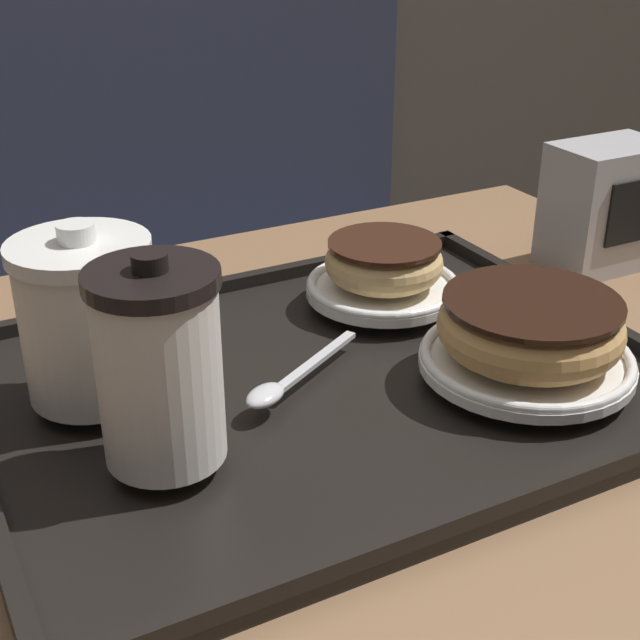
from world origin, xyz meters
The scene contains 11 objects.
booth_bench centered at (-0.13, 0.87, 0.32)m, with size 1.57×0.44×1.00m.
cafe_table centered at (0.00, 0.00, 0.57)m, with size 0.87×0.70×0.74m.
serving_tray centered at (-0.02, 0.00, 0.75)m, with size 0.51×0.39×0.02m.
coffee_cup_front centered at (-0.16, -0.05, 0.83)m, with size 0.08×0.08×0.14m.
coffee_cup_rear centered at (-0.18, 0.04, 0.83)m, with size 0.10×0.10×0.13m.
plate_with_chocolate_donut centered at (0.12, -0.07, 0.77)m, with size 0.16×0.16×0.01m.
donut_chocolate_glazed centered at (0.12, -0.07, 0.80)m, with size 0.14×0.14×0.04m.
plate_with_plain_donut centered at (0.09, 0.09, 0.77)m, with size 0.14×0.14×0.01m.
donut_plain centered at (0.09, 0.09, 0.80)m, with size 0.10×0.10×0.04m.
spoon centered at (-0.06, -0.02, 0.77)m, with size 0.13×0.08×0.01m.
napkin_dispenser centered at (0.35, 0.09, 0.81)m, with size 0.11×0.08×0.13m.
Camera 1 is at (-0.30, -0.52, 1.10)m, focal length 50.00 mm.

